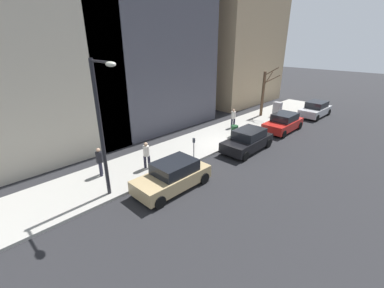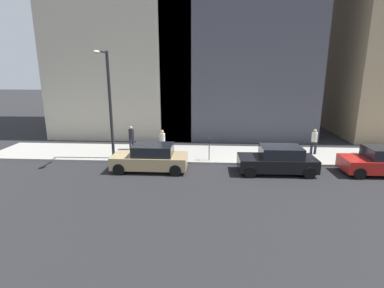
{
  "view_description": "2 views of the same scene",
  "coord_description": "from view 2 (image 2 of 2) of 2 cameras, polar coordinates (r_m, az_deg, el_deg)",
  "views": [
    {
      "loc": [
        -10.18,
        14.57,
        7.35
      ],
      "look_at": [
        1.01,
        3.15,
        0.82
      ],
      "focal_mm": 24.0,
      "sensor_mm": 36.0,
      "label": 1
    },
    {
      "loc": [
        -17.23,
        3.51,
        5.72
      ],
      "look_at": [
        1.42,
        4.67,
        0.92
      ],
      "focal_mm": 28.0,
      "sensor_mm": 36.0,
      "label": 2
    }
  ],
  "objects": [
    {
      "name": "parked_car_black",
      "position": [
        17.22,
        16.0,
        -2.98
      ],
      "size": [
        1.98,
        4.23,
        1.52
      ],
      "rotation": [
        0.0,
        0.0,
        0.02
      ],
      "color": "black",
      "rests_on": "ground"
    },
    {
      "name": "parked_car_tan",
      "position": [
        17.1,
        -7.86,
        -2.66
      ],
      "size": [
        1.92,
        4.2,
        1.52
      ],
      "rotation": [
        0.0,
        0.0,
        -0.0
      ],
      "color": "tan",
      "rests_on": "ground"
    },
    {
      "name": "pedestrian_near_meter",
      "position": [
        21.22,
        22.25,
        0.72
      ],
      "size": [
        0.36,
        0.38,
        1.66
      ],
      "rotation": [
        0.0,
        0.0,
        1.18
      ],
      "color": "#1E1E2D",
      "rests_on": "sidewalk"
    },
    {
      "name": "trash_bin",
      "position": [
        19.51,
        18.52,
        -1.56
      ],
      "size": [
        0.56,
        0.56,
        0.9
      ],
      "primitive_type": "cylinder",
      "color": "#14381E",
      "rests_on": "sidewalk"
    },
    {
      "name": "office_block_center",
      "position": [
        29.42,
        8.64,
        25.37
      ],
      "size": [
        12.11,
        12.11,
        22.77
      ],
      "primitive_type": "cube",
      "color": "#4C4C56",
      "rests_on": "ground"
    },
    {
      "name": "parked_car_red",
      "position": [
        19.39,
        32.64,
        -2.82
      ],
      "size": [
        1.95,
        4.21,
        1.52
      ],
      "rotation": [
        0.0,
        0.0,
        0.01
      ],
      "color": "red",
      "rests_on": "ground"
    },
    {
      "name": "parking_meter",
      "position": [
        18.31,
        3.3,
        -0.61
      ],
      "size": [
        0.14,
        0.1,
        1.35
      ],
      "color": "slate",
      "rests_on": "sidewalk"
    },
    {
      "name": "pedestrian_far_corner",
      "position": [
        21.07,
        -11.47,
        1.42
      ],
      "size": [
        0.36,
        0.36,
        1.66
      ],
      "rotation": [
        0.0,
        0.0,
        2.57
      ],
      "color": "#1E1E2D",
      "rests_on": "sidewalk"
    },
    {
      "name": "ground_plane",
      "position": [
        18.49,
        14.36,
        -4.06
      ],
      "size": [
        120.0,
        120.0,
        0.0
      ],
      "primitive_type": "plane",
      "color": "#232326"
    },
    {
      "name": "sidewalk",
      "position": [
        20.35,
        13.36,
        -2.09
      ],
      "size": [
        4.0,
        36.0,
        0.15
      ],
      "primitive_type": "cube",
      "color": "#9E9B93",
      "rests_on": "ground"
    },
    {
      "name": "pedestrian_midblock",
      "position": [
        19.45,
        -5.66,
        0.57
      ],
      "size": [
        0.36,
        0.36,
        1.66
      ],
      "rotation": [
        0.0,
        0.0,
        0.74
      ],
      "color": "#1E1E2D",
      "rests_on": "sidewalk"
    },
    {
      "name": "streetlamp",
      "position": [
        18.61,
        -15.67,
        8.64
      ],
      "size": [
        1.97,
        0.32,
        6.5
      ],
      "color": "black",
      "rests_on": "sidewalk"
    },
    {
      "name": "office_tower_right",
      "position": [
        30.02,
        -11.7,
        25.01
      ],
      "size": [
        11.66,
        11.66,
        22.76
      ],
      "primitive_type": "cube",
      "color": "#BCB29E",
      "rests_on": "ground"
    }
  ]
}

